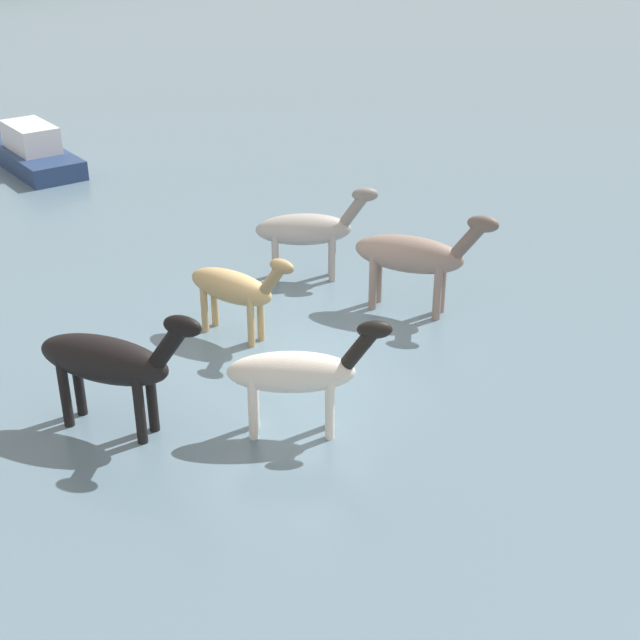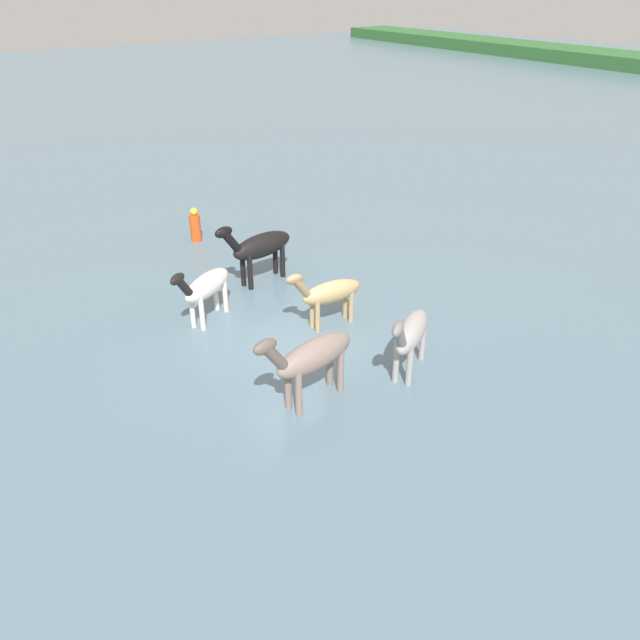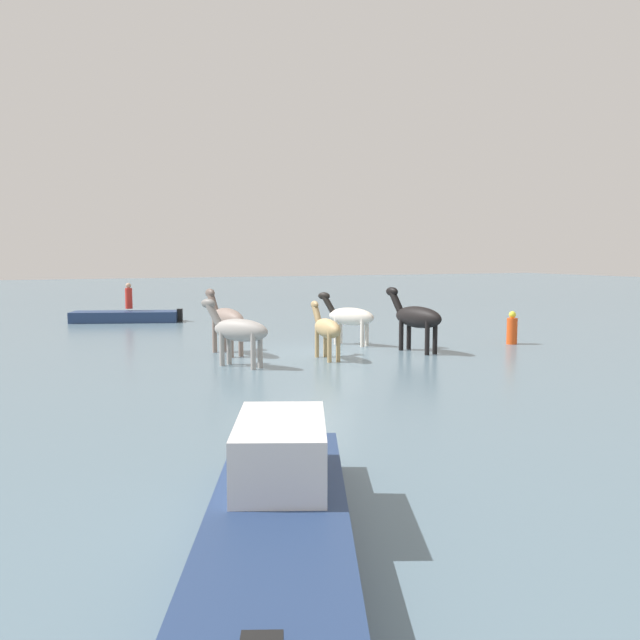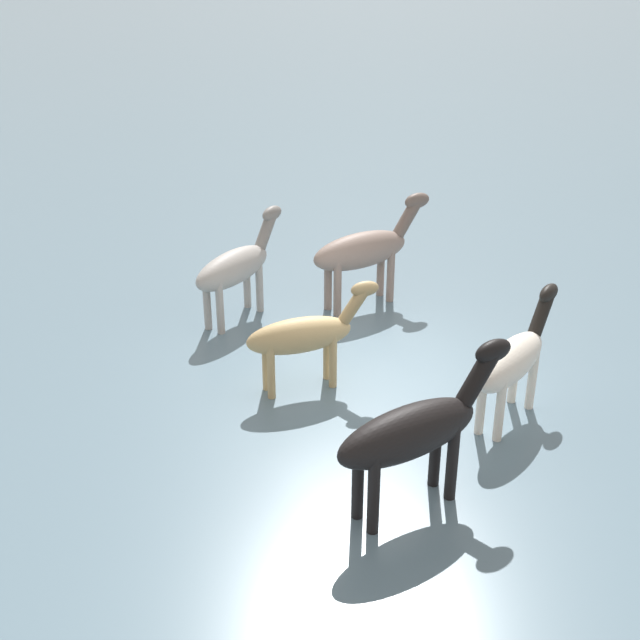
% 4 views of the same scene
% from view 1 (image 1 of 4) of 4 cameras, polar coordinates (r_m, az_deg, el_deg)
% --- Properties ---
extents(ground_plane, '(140.10, 140.10, 0.00)m').
position_cam_1_polar(ground_plane, '(14.63, -1.82, -2.08)').
color(ground_plane, slate).
extents(horse_dun_straggler, '(0.57, 2.14, 1.66)m').
position_cam_1_polar(horse_dun_straggler, '(14.78, -5.56, 2.08)').
color(horse_dun_straggler, tan).
rests_on(horse_dun_straggler, ground_plane).
extents(horse_rear_stallion, '(1.60, 2.18, 1.84)m').
position_cam_1_polar(horse_rear_stallion, '(16.98, -0.79, 5.89)').
color(horse_rear_stallion, '#9E9993').
rests_on(horse_rear_stallion, ground_plane).
extents(horse_dark_mare, '(1.47, 2.14, 1.77)m').
position_cam_1_polar(horse_dark_mare, '(12.08, -1.50, -3.43)').
color(horse_dark_mare, silver).
rests_on(horse_dark_mare, ground_plane).
extents(horse_lead, '(0.94, 2.60, 2.01)m').
position_cam_1_polar(horse_lead, '(12.43, -13.50, -2.62)').
color(horse_lead, black).
rests_on(horse_lead, ground_plane).
extents(horse_chestnut_trailing, '(0.91, 2.57, 1.98)m').
position_cam_1_polar(horse_chestnut_trailing, '(15.65, 6.11, 4.20)').
color(horse_chestnut_trailing, gray).
rests_on(horse_chestnut_trailing, ground_plane).
extents(boat_motor_center, '(3.29, 5.29, 1.35)m').
position_cam_1_polar(boat_motor_center, '(25.94, -18.50, 10.29)').
color(boat_motor_center, navy).
rests_on(boat_motor_center, ground_plane).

